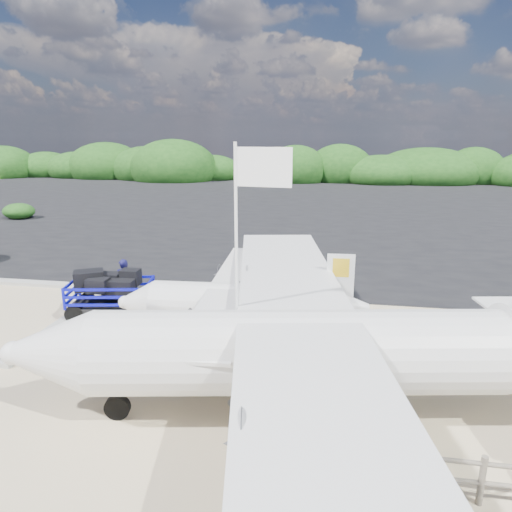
{
  "coord_description": "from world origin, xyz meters",
  "views": [
    {
      "loc": [
        4.66,
        -12.39,
        6.45
      ],
      "look_at": [
        1.57,
        5.98,
        1.52
      ],
      "focal_mm": 32.0,
      "sensor_mm": 36.0,
      "label": 1
    }
  ],
  "objects_px": {
    "crew_a": "(124,283)",
    "aircraft_small": "(185,205)",
    "flagpole": "(238,403)",
    "signboard": "(289,377)",
    "baggage_cart": "(113,316)",
    "crew_b": "(286,276)"
  },
  "relations": [
    {
      "from": "flagpole",
      "to": "aircraft_small",
      "type": "bearing_deg",
      "value": 110.29
    },
    {
      "from": "crew_a",
      "to": "crew_b",
      "type": "xyz_separation_m",
      "value": [
        6.01,
        2.32,
        -0.15
      ]
    },
    {
      "from": "crew_a",
      "to": "crew_b",
      "type": "relative_size",
      "value": 1.18
    },
    {
      "from": "aircraft_small",
      "to": "signboard",
      "type": "bearing_deg",
      "value": 109.58
    },
    {
      "from": "crew_a",
      "to": "aircraft_small",
      "type": "xyz_separation_m",
      "value": [
        -6.21,
        26.32,
        -0.95
      ]
    },
    {
      "from": "flagpole",
      "to": "crew_a",
      "type": "xyz_separation_m",
      "value": [
        -5.67,
        5.79,
        0.95
      ]
    },
    {
      "from": "flagpole",
      "to": "signboard",
      "type": "height_order",
      "value": "flagpole"
    },
    {
      "from": "flagpole",
      "to": "signboard",
      "type": "bearing_deg",
      "value": 51.66
    },
    {
      "from": "signboard",
      "to": "aircraft_small",
      "type": "relative_size",
      "value": 0.22
    },
    {
      "from": "crew_a",
      "to": "aircraft_small",
      "type": "distance_m",
      "value": 27.06
    },
    {
      "from": "signboard",
      "to": "crew_b",
      "type": "distance_m",
      "value": 6.76
    },
    {
      "from": "baggage_cart",
      "to": "crew_a",
      "type": "xyz_separation_m",
      "value": [
        0.04,
        1.03,
        0.95
      ]
    },
    {
      "from": "signboard",
      "to": "crew_a",
      "type": "xyz_separation_m",
      "value": [
        -6.81,
        4.35,
        0.95
      ]
    },
    {
      "from": "signboard",
      "to": "crew_b",
      "type": "height_order",
      "value": "crew_b"
    },
    {
      "from": "flagpole",
      "to": "signboard",
      "type": "xyz_separation_m",
      "value": [
        1.14,
        1.44,
        0.0
      ]
    },
    {
      "from": "signboard",
      "to": "aircraft_small",
      "type": "height_order",
      "value": "aircraft_small"
    },
    {
      "from": "baggage_cart",
      "to": "flagpole",
      "type": "height_order",
      "value": "flagpole"
    },
    {
      "from": "baggage_cart",
      "to": "crew_b",
      "type": "height_order",
      "value": "crew_b"
    },
    {
      "from": "signboard",
      "to": "crew_a",
      "type": "relative_size",
      "value": 0.94
    },
    {
      "from": "baggage_cart",
      "to": "flagpole",
      "type": "xyz_separation_m",
      "value": [
        5.71,
        -4.75,
        0.0
      ]
    },
    {
      "from": "crew_b",
      "to": "aircraft_small",
      "type": "relative_size",
      "value": 0.2
    },
    {
      "from": "baggage_cart",
      "to": "aircraft_small",
      "type": "xyz_separation_m",
      "value": [
        -6.16,
        27.35,
        0.0
      ]
    }
  ]
}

